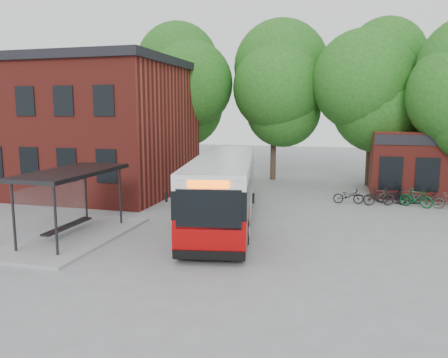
% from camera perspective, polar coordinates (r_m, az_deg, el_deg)
% --- Properties ---
extents(ground, '(100.00, 100.00, 0.00)m').
position_cam_1_polar(ground, '(18.31, -5.27, -7.90)').
color(ground, gray).
extents(station_building, '(18.40, 10.40, 8.50)m').
position_cam_1_polar(station_building, '(31.86, -21.91, 6.40)').
color(station_building, maroon).
rests_on(station_building, ground).
extents(bus_shelter, '(3.60, 7.00, 2.90)m').
position_cam_1_polar(bus_shelter, '(19.14, -19.15, -3.14)').
color(bus_shelter, '#27272B').
rests_on(bus_shelter, ground).
extents(bike_rail, '(5.20, 0.10, 0.38)m').
position_cam_1_polar(bike_rail, '(27.04, 21.56, -2.58)').
color(bike_rail, '#27272B').
rests_on(bike_rail, ground).
extents(tree_0, '(7.92, 7.92, 11.00)m').
position_cam_1_polar(tree_0, '(34.62, -5.39, 9.22)').
color(tree_0, '#1D5717').
rests_on(tree_0, ground).
extents(tree_1, '(7.92, 7.92, 10.40)m').
position_cam_1_polar(tree_1, '(33.79, 6.54, 8.70)').
color(tree_1, '#1D5717').
rests_on(tree_1, ground).
extents(tree_2, '(7.92, 7.92, 11.00)m').
position_cam_1_polar(tree_2, '(32.43, 18.72, 8.82)').
color(tree_2, '#1D5717').
rests_on(tree_2, ground).
extents(city_bus, '(4.85, 12.71, 3.16)m').
position_cam_1_polar(city_bus, '(20.79, 0.03, -1.35)').
color(city_bus, '#990606').
rests_on(city_bus, ground).
extents(bicycle_0, '(1.75, 0.78, 0.89)m').
position_cam_1_polar(bicycle_0, '(26.07, 15.94, -2.14)').
color(bicycle_0, black).
rests_on(bicycle_0, ground).
extents(bicycle_1, '(1.84, 0.97, 1.06)m').
position_cam_1_polar(bicycle_1, '(26.02, 19.59, -2.14)').
color(bicycle_1, black).
rests_on(bicycle_1, ground).
extents(bicycle_2, '(1.95, 1.27, 0.97)m').
position_cam_1_polar(bicycle_2, '(26.86, 20.93, -1.98)').
color(bicycle_2, black).
rests_on(bicycle_2, ground).
extents(bicycle_3, '(1.58, 0.73, 0.91)m').
position_cam_1_polar(bicycle_3, '(27.03, 22.54, -2.07)').
color(bicycle_3, '#25252B').
rests_on(bicycle_3, ground).
extents(bicycle_4, '(1.80, 0.96, 0.90)m').
position_cam_1_polar(bicycle_4, '(26.96, 21.20, -2.04)').
color(bicycle_4, '#232327').
rests_on(bicycle_4, ground).
extents(bicycle_5, '(1.82, 1.18, 1.07)m').
position_cam_1_polar(bicycle_5, '(26.33, 23.81, -2.26)').
color(bicycle_5, '#0C471F').
rests_on(bicycle_5, ground).
extents(bicycle_6, '(1.69, 0.75, 0.86)m').
position_cam_1_polar(bicycle_6, '(27.35, 25.00, -2.16)').
color(bicycle_6, black).
rests_on(bicycle_6, ground).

